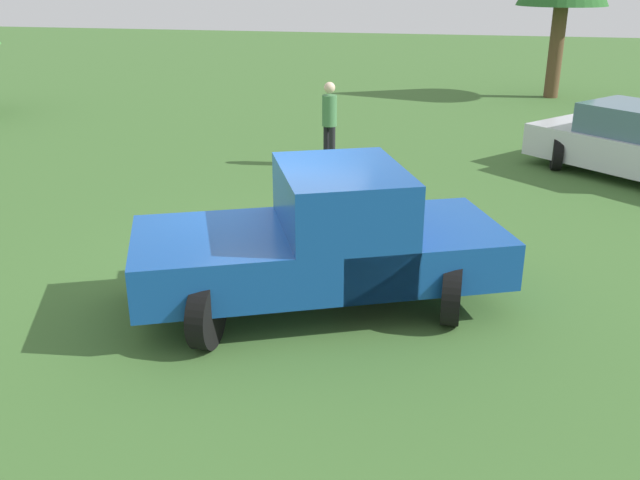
# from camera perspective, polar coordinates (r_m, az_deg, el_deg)

# --- Properties ---
(ground_plane) EXTENTS (80.00, 80.00, 0.00)m
(ground_plane) POSITION_cam_1_polar(r_m,az_deg,el_deg) (10.05, -3.93, -2.69)
(ground_plane) COLOR #3D662D
(pickup_truck) EXTENTS (3.54, 4.98, 1.82)m
(pickup_truck) POSITION_cam_1_polar(r_m,az_deg,el_deg) (8.75, 0.76, 0.32)
(pickup_truck) COLOR black
(pickup_truck) RESTS_ON ground_plane
(person_bystander) EXTENTS (0.45, 0.45, 1.83)m
(person_bystander) POSITION_cam_1_polar(r_m,az_deg,el_deg) (15.34, 0.78, 9.90)
(person_bystander) COLOR black
(person_bystander) RESTS_ON ground_plane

